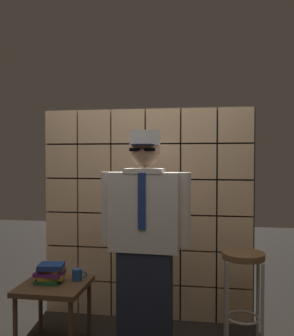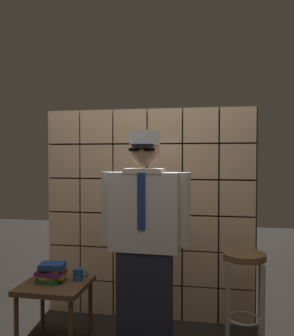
% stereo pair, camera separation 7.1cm
% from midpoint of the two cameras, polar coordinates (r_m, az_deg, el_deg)
% --- Properties ---
extents(glass_block_wall, '(2.01, 0.10, 2.01)m').
position_cam_midpoint_polar(glass_block_wall, '(3.63, 0.72, -6.85)').
color(glass_block_wall, '#E0B78C').
rests_on(glass_block_wall, ground).
extents(standing_person, '(0.69, 0.29, 1.72)m').
position_cam_midpoint_polar(standing_person, '(2.89, 0.40, -10.89)').
color(standing_person, '#1E2333').
rests_on(standing_person, ground).
extents(bar_stool, '(0.34, 0.34, 0.75)m').
position_cam_midpoint_polar(bar_stool, '(3.26, 15.06, -15.54)').
color(bar_stool, brown).
rests_on(bar_stool, ground).
extents(side_table, '(0.52, 0.52, 0.51)m').
position_cam_midpoint_polar(side_table, '(3.29, -13.00, -17.55)').
color(side_table, '#513823').
rests_on(side_table, ground).
extents(book_stack, '(0.23, 0.21, 0.16)m').
position_cam_midpoint_polar(book_stack, '(3.27, -13.52, -15.02)').
color(book_stack, '#1E592D').
rests_on(book_stack, side_table).
extents(coffee_mug, '(0.13, 0.08, 0.09)m').
position_cam_midpoint_polar(coffee_mug, '(3.29, -9.64, -15.46)').
color(coffee_mug, navy).
rests_on(coffee_mug, side_table).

